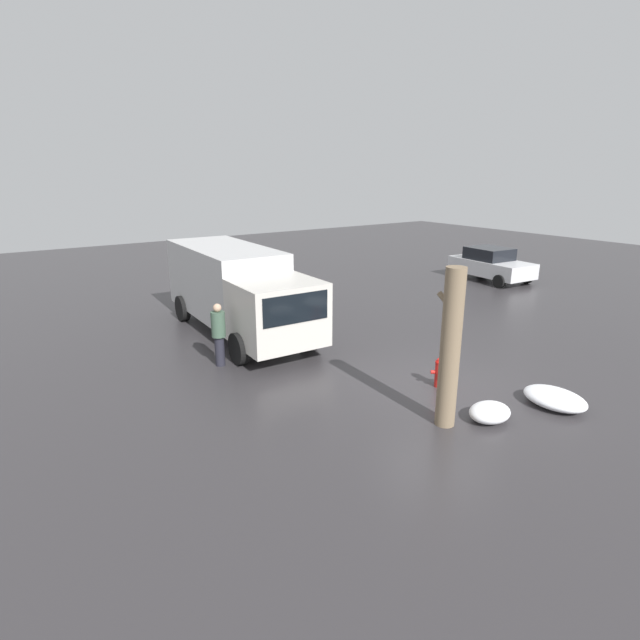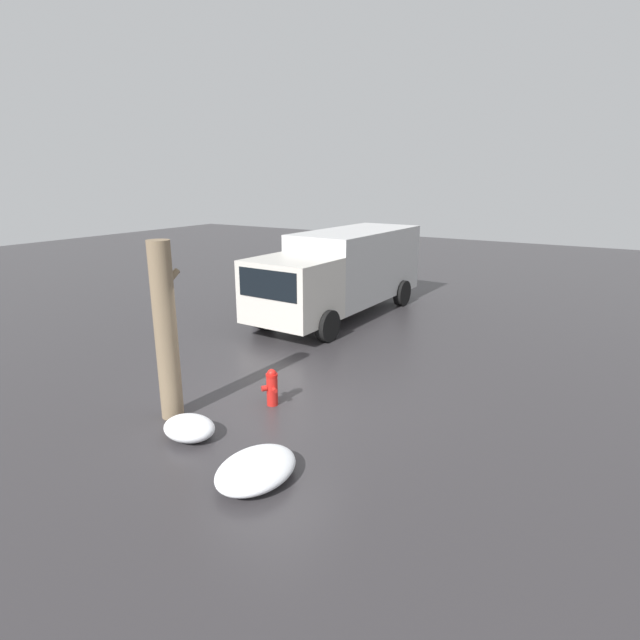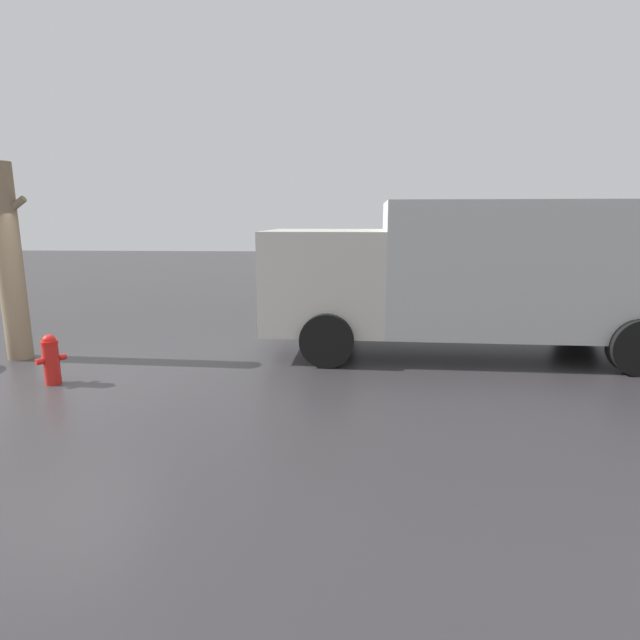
% 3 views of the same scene
% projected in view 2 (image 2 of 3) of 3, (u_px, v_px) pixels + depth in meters
% --- Properties ---
extents(ground_plane, '(60.00, 60.00, 0.00)m').
position_uv_depth(ground_plane, '(273.00, 405.00, 9.97)').
color(ground_plane, '#333033').
extents(fire_hydrant, '(0.37, 0.39, 0.76)m').
position_uv_depth(fire_hydrant, '(272.00, 387.00, 9.86)').
color(fire_hydrant, red).
rests_on(fire_hydrant, ground_plane).
extents(tree_trunk, '(0.62, 0.41, 3.34)m').
position_uv_depth(tree_trunk, '(166.00, 332.00, 9.04)').
color(tree_trunk, '#7F6B51').
rests_on(tree_trunk, ground_plane).
extents(delivery_truck, '(7.46, 2.76, 2.71)m').
position_uv_depth(delivery_truck, '(343.00, 270.00, 16.19)').
color(delivery_truck, beige).
rests_on(delivery_truck, ground_plane).
extents(pedestrian, '(0.38, 0.38, 1.73)m').
position_uv_depth(pedestrian, '(256.00, 294.00, 15.21)').
color(pedestrian, '#23232D').
rests_on(pedestrian, ground_plane).
extents(snow_pile_by_hydrant, '(1.42, 1.05, 0.37)m').
position_uv_depth(snow_pile_by_hydrant, '(256.00, 469.00, 7.43)').
color(snow_pile_by_hydrant, white).
rests_on(snow_pile_by_hydrant, ground_plane).
extents(snow_pile_curbside, '(0.77, 0.96, 0.39)m').
position_uv_depth(snow_pile_curbside, '(189.00, 428.00, 8.64)').
color(snow_pile_curbside, white).
rests_on(snow_pile_curbside, ground_plane).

